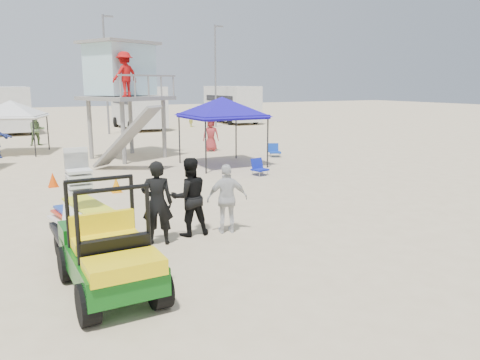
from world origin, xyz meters
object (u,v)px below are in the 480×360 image
surf_trailer (83,215)px  lifeguard_tower (122,74)px  utility_cart (108,244)px  man_left (157,203)px  canopy_blue (222,100)px

surf_trailer → lifeguard_tower: lifeguard_tower is taller
utility_cart → surf_trailer: surf_trailer is taller
man_left → lifeguard_tower: bearing=-78.7°
surf_trailer → canopy_blue: (7.23, 8.13, 1.99)m
lifeguard_tower → surf_trailer: bearing=-108.6°
utility_cart → man_left: (1.52, 2.03, 0.05)m
surf_trailer → canopy_blue: bearing=48.4°
man_left → surf_trailer: bearing=11.8°
canopy_blue → lifeguard_tower: bearing=128.2°
utility_cart → surf_trailer: 2.34m
lifeguard_tower → canopy_blue: lifeguard_tower is taller
surf_trailer → canopy_blue: 11.07m
lifeguard_tower → canopy_blue: bearing=-51.8°
surf_trailer → lifeguard_tower: size_ratio=0.42×
man_left → utility_cart: bearing=76.2°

